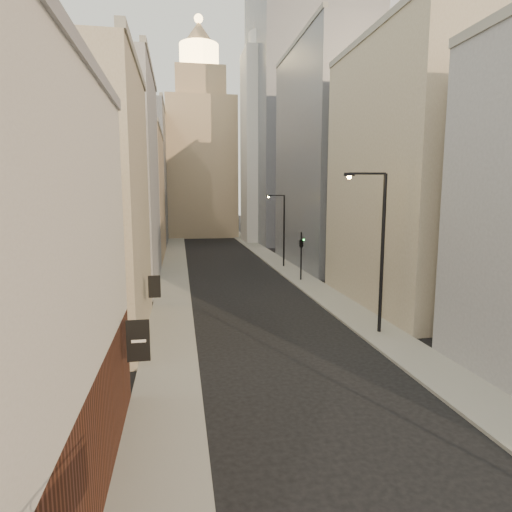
{
  "coord_description": "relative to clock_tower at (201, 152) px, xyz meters",
  "views": [
    {
      "loc": [
        -5.77,
        -0.88,
        8.66
      ],
      "look_at": [
        -1.53,
        22.83,
        5.21
      ],
      "focal_mm": 30.0,
      "sensor_mm": 36.0,
      "label": 1
    }
  ],
  "objects": [
    {
      "name": "white_tower",
      "position": [
        11.0,
        -14.0,
        0.97
      ],
      "size": [
        8.0,
        8.0,
        41.5
      ],
      "color": "silver",
      "rests_on": "ground"
    },
    {
      "name": "streetlamp_far",
      "position": [
        7.25,
        -43.38,
        -12.68
      ],
      "size": [
        2.28,
        0.28,
        8.67
      ],
      "rotation": [
        0.0,
        0.0,
        0.04
      ],
      "color": "black",
      "rests_on": "ground"
    },
    {
      "name": "streetlamp_mid",
      "position": [
        7.18,
        -68.66,
        -11.93
      ],
      "size": [
        2.62,
        0.53,
        9.99
      ],
      "rotation": [
        0.0,
        0.0,
        -0.12
      ],
      "color": "black",
      "rests_on": "ground"
    },
    {
      "name": "traffic_light_right",
      "position": [
        7.19,
        -51.79,
        -13.69
      ],
      "size": [
        0.76,
        0.76,
        5.0
      ],
      "rotation": [
        0.0,
        0.0,
        3.27
      ],
      "color": "black",
      "rests_on": "ground"
    },
    {
      "name": "sidewalk_right",
      "position": [
        7.5,
        -37.0,
        -17.56
      ],
      "size": [
        3.0,
        140.0,
        0.15
      ],
      "primitive_type": "cube",
      "color": "gray",
      "rests_on": "ground"
    },
    {
      "name": "clock_tower",
      "position": [
        0.0,
        0.0,
        0.0
      ],
      "size": [
        14.0,
        14.0,
        44.9
      ],
      "color": "tan",
      "rests_on": "ground"
    },
    {
      "name": "right_bldg_wingrid",
      "position": [
        13.0,
        -42.0,
        -4.63
      ],
      "size": [
        8.0,
        20.0,
        26.0
      ],
      "primitive_type": "cube",
      "color": "gray",
      "rests_on": "ground"
    },
    {
      "name": "sidewalk_left",
      "position": [
        -5.5,
        -37.0,
        -17.56
      ],
      "size": [
        3.0,
        140.0,
        0.15
      ],
      "primitive_type": "cube",
      "color": "gray",
      "rests_on": "ground"
    },
    {
      "name": "left_bldg_grey",
      "position": [
        -11.0,
        -50.0,
        -7.63
      ],
      "size": [
        8.0,
        16.0,
        20.0
      ],
      "primitive_type": "cube",
      "color": "gray",
      "rests_on": "ground"
    },
    {
      "name": "left_bldg_wingrid",
      "position": [
        -11.0,
        -12.0,
        -5.63
      ],
      "size": [
        8.0,
        20.0,
        24.0
      ],
      "primitive_type": "cube",
      "color": "gray",
      "rests_on": "ground"
    },
    {
      "name": "highrise",
      "position": [
        19.0,
        -14.0,
        8.02
      ],
      "size": [
        21.0,
        23.0,
        51.2
      ],
      "color": "gray",
      "rests_on": "ground"
    },
    {
      "name": "left_bldg_beige",
      "position": [
        -11.0,
        -66.0,
        -9.63
      ],
      "size": [
        8.0,
        12.0,
        16.0
      ],
      "primitive_type": "cube",
      "color": "tan",
      "rests_on": "ground"
    },
    {
      "name": "left_bldg_tan",
      "position": [
        -11.0,
        -32.0,
        -9.13
      ],
      "size": [
        8.0,
        18.0,
        17.0
      ],
      "primitive_type": "cube",
      "color": "tan",
      "rests_on": "ground"
    },
    {
      "name": "right_bldg_beige",
      "position": [
        13.0,
        -62.0,
        -7.63
      ],
      "size": [
        8.0,
        16.0,
        20.0
      ],
      "primitive_type": "cube",
      "color": "tan",
      "rests_on": "ground"
    }
  ]
}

